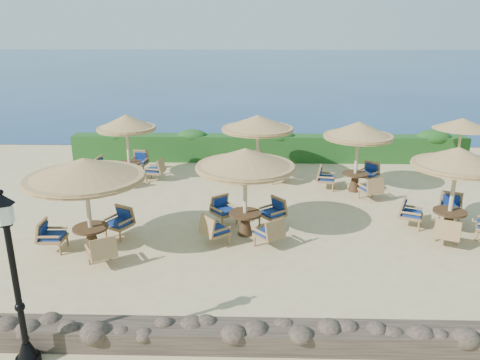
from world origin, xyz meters
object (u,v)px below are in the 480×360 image
at_px(extra_parasol, 462,124).
at_px(cafe_set_0, 86,182).
at_px(cafe_set_1, 245,176).
at_px(cafe_set_3, 127,139).
at_px(lamp_post, 17,289).
at_px(cafe_set_5, 358,143).
at_px(cafe_set_2, 455,177).
at_px(cafe_set_4, 258,133).

bearing_deg(extra_parasol, cafe_set_0, -150.23).
xyz_separation_m(cafe_set_1, cafe_set_3, (-4.78, 5.29, -0.17)).
relative_size(lamp_post, cafe_set_3, 1.15).
height_order(lamp_post, cafe_set_1, lamp_post).
distance_m(extra_parasol, cafe_set_5, 5.16).
distance_m(extra_parasol, cafe_set_1, 10.74).
bearing_deg(cafe_set_5, cafe_set_1, -135.04).
relative_size(lamp_post, cafe_set_5, 1.21).
bearing_deg(cafe_set_2, extra_parasol, 65.94).
distance_m(lamp_post, cafe_set_1, 6.95).
xyz_separation_m(cafe_set_2, cafe_set_5, (-2.02, 3.76, 0.09)).
relative_size(cafe_set_1, cafe_set_3, 1.00).
bearing_deg(cafe_set_2, cafe_set_3, 155.31).
xyz_separation_m(lamp_post, cafe_set_0, (-0.34, 4.60, 0.43)).
height_order(extra_parasol, cafe_set_4, cafe_set_4).
bearing_deg(cafe_set_2, cafe_set_1, -177.18).
bearing_deg(cafe_set_2, cafe_set_0, -171.92).
bearing_deg(lamp_post, cafe_set_1, 56.13).
bearing_deg(extra_parasol, cafe_set_2, -114.06).
distance_m(extra_parasol, cafe_set_0, 14.90).
bearing_deg(cafe_set_4, extra_parasol, 6.29).
relative_size(cafe_set_1, cafe_set_2, 1.01).
height_order(extra_parasol, cafe_set_2, cafe_set_2).
height_order(cafe_set_1, cafe_set_3, same).
xyz_separation_m(extra_parasol, cafe_set_5, (-4.67, -2.18, -0.32)).
xyz_separation_m(cafe_set_1, cafe_set_2, (6.08, 0.30, -0.09)).
xyz_separation_m(cafe_set_2, cafe_set_4, (-5.68, 5.02, 0.17)).
distance_m(lamp_post, cafe_set_4, 11.88).
bearing_deg(cafe_set_4, cafe_set_2, -41.47).
xyz_separation_m(cafe_set_1, cafe_set_4, (0.40, 5.32, 0.08)).
xyz_separation_m(cafe_set_0, cafe_set_5, (8.27, 5.22, -0.14)).
bearing_deg(lamp_post, cafe_set_5, 51.07).
relative_size(cafe_set_0, cafe_set_3, 1.11).
relative_size(extra_parasol, cafe_set_5, 0.88).
relative_size(cafe_set_0, cafe_set_2, 1.12).
bearing_deg(cafe_set_5, cafe_set_0, -147.74).
xyz_separation_m(extra_parasol, cafe_set_1, (-8.73, -6.24, -0.33)).
xyz_separation_m(lamp_post, cafe_set_3, (-0.91, 11.05, 0.12)).
relative_size(extra_parasol, cafe_set_0, 0.76).
relative_size(lamp_post, cafe_set_2, 1.16).
height_order(extra_parasol, cafe_set_0, cafe_set_0).
relative_size(cafe_set_2, cafe_set_5, 1.04).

